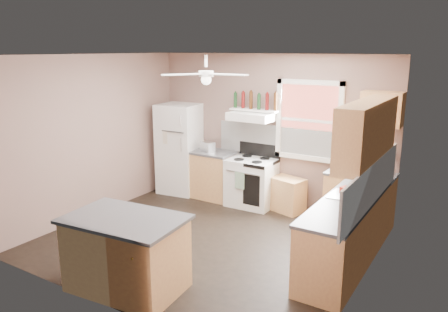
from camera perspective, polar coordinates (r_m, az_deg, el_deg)
The scene contains 32 objects.
floor at distance 6.63m, azimuth -2.14°, elevation -10.98°, with size 4.50×4.50×0.00m, color black.
ceiling at distance 6.01m, azimuth -2.38°, elevation 13.06°, with size 4.50×4.50×0.00m, color white.
wall_back at distance 7.90m, azimuth 6.00°, elevation 3.35°, with size 4.50×0.05×2.70m, color #765B51.
wall_right at distance 5.30m, azimuth 18.63°, elevation -2.59°, with size 0.05×4.00×2.70m, color #765B51.
wall_left at distance 7.67m, azimuth -16.51°, elevation 2.52°, with size 0.05×4.00×2.70m, color #765B51.
backsplash_back at distance 7.72m, azimuth 8.84°, elevation 1.68°, with size 2.90×0.03×0.55m, color white.
backsplash_right at distance 5.63m, azimuth 18.82°, elevation -3.49°, with size 0.03×2.60×0.55m, color white.
window_view at distance 7.53m, azimuth 11.05°, elevation 4.57°, with size 1.00×0.02×1.20m, color maroon.
window_frame at distance 7.51m, azimuth 10.98°, elevation 4.55°, with size 1.16×0.07×1.36m, color white.
refrigerator at distance 8.61m, azimuth -5.75°, elevation 0.98°, with size 0.74×0.72×1.75m, color white.
base_cabinet_left at distance 8.35m, azimuth -1.70°, elevation -2.49°, with size 0.90×0.60×0.86m, color #B67D4C.
counter_left at distance 8.24m, azimuth -1.72°, elevation 0.51°, with size 0.92×0.62×0.04m, color #444346.
toaster at distance 8.21m, azimuth -2.15°, elevation 1.24°, with size 0.28×0.16×0.18m, color silver.
stove at distance 7.91m, azimuth 3.61°, elevation -3.47°, with size 0.82×0.64×0.86m, color white.
range_hood at distance 7.72m, azimuth 3.61°, elevation 5.18°, with size 0.78×0.50×0.14m, color white.
bottle_shelf at distance 7.81m, azimuth 4.04°, elevation 6.01°, with size 0.90×0.26×0.03m, color white.
cart at distance 7.73m, azimuth 8.25°, elevation -5.13°, with size 0.57×0.38×0.57m, color #B67D4C.
base_cabinet_corner at distance 7.26m, azimuth 17.22°, elevation -5.68°, with size 1.00×0.60×0.86m, color #B67D4C.
base_cabinet_right at distance 5.95m, azimuth 15.55°, elevation -9.97°, with size 0.60×2.20×0.86m, color #B67D4C.
counter_corner at distance 7.13m, azimuth 17.48°, elevation -2.27°, with size 1.02×0.62×0.04m, color #444346.
counter_right at distance 5.79m, azimuth 15.75°, elevation -5.87°, with size 0.62×2.22×0.04m, color #444346.
sink at distance 5.97m, azimuth 16.30°, elevation -5.16°, with size 0.55×0.45×0.03m, color silver.
faucet at distance 5.91m, azimuth 17.84°, elevation -4.70°, with size 0.03×0.03×0.14m, color silver.
upper_cabinet_right at distance 5.72m, azimuth 18.25°, elevation 3.05°, with size 0.33×1.80×0.76m, color #B67D4C.
upper_cabinet_corner at distance 7.01m, azimuth 19.94°, elevation 5.80°, with size 0.60×0.33×0.52m, color #B67D4C.
paper_towel at distance 7.13m, azimuth 20.50°, elevation 0.55°, with size 0.12×0.12×0.26m, color white.
island at distance 5.37m, azimuth -12.62°, elevation -12.51°, with size 1.29×0.82×0.86m, color #B67D4C.
island_top at distance 5.19m, azimuth -12.88°, elevation -8.04°, with size 1.37×0.89×0.04m, color #444346.
ceiling_fan_hub at distance 6.02m, azimuth -2.35°, elevation 10.68°, with size 0.20×0.20×0.08m, color white.
soap_bottle at distance 5.53m, azimuth 15.80°, elevation -5.31°, with size 0.09×0.09×0.23m, color silver.
red_caddy at distance 6.01m, azimuth 15.83°, elevation -4.45°, with size 0.18×0.12×0.10m, color #A91E0E.
wine_bottles at distance 7.79m, azimuth 4.11°, elevation 7.18°, with size 0.86×0.06×0.31m.
Camera 1 is at (3.37, -4.98, 2.79)m, focal length 35.00 mm.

